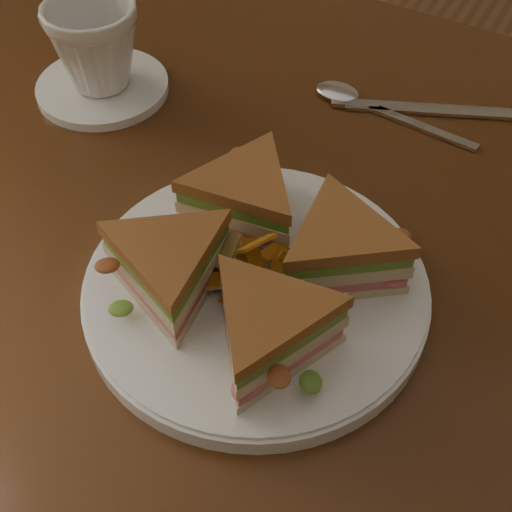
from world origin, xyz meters
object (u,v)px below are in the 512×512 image
object	(u,v)px
plate	(256,290)
coffee_cup	(95,46)
table	(278,287)
knife	(427,110)
sandwich_wedges	(256,260)
saucer	(103,87)
spoon	(356,100)

from	to	relation	value
plate	coffee_cup	bearing A→B (deg)	149.54
table	knife	world-z (taller)	knife
table	sandwich_wedges	size ratio (longest dim) A/B	4.44
coffee_cup	saucer	bearing A→B (deg)	0.00
coffee_cup	spoon	bearing A→B (deg)	43.00
table	coffee_cup	world-z (taller)	coffee_cup
knife	coffee_cup	bearing A→B (deg)	179.76
table	coffee_cup	distance (m)	0.31
sandwich_wedges	spoon	distance (m)	0.28
knife	coffee_cup	xyz separation A→B (m)	(-0.32, -0.14, 0.05)
saucer	table	bearing A→B (deg)	-16.66
sandwich_wedges	spoon	xyz separation A→B (m)	(-0.03, 0.28, -0.04)
plate	knife	distance (m)	0.30
sandwich_wedges	knife	world-z (taller)	sandwich_wedges
plate	coffee_cup	world-z (taller)	coffee_cup
sandwich_wedges	saucer	world-z (taller)	sandwich_wedges
sandwich_wedges	coffee_cup	bearing A→B (deg)	149.54
table	plate	size ratio (longest dim) A/B	4.30
knife	saucer	size ratio (longest dim) A/B	1.43
table	coffee_cup	bearing A→B (deg)	163.34
spoon	knife	distance (m)	0.07
plate	sandwich_wedges	size ratio (longest dim) A/B	1.03
plate	spoon	world-z (taller)	plate
table	coffee_cup	size ratio (longest dim) A/B	12.37
spoon	saucer	xyz separation A→B (m)	(-0.25, -0.11, 0.00)
table	plate	world-z (taller)	plate
saucer	coffee_cup	size ratio (longest dim) A/B	1.46
knife	coffee_cup	world-z (taller)	coffee_cup
knife	coffee_cup	size ratio (longest dim) A/B	2.09
sandwich_wedges	table	bearing A→B (deg)	105.03
plate	saucer	world-z (taller)	plate
sandwich_wedges	saucer	size ratio (longest dim) A/B	1.91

